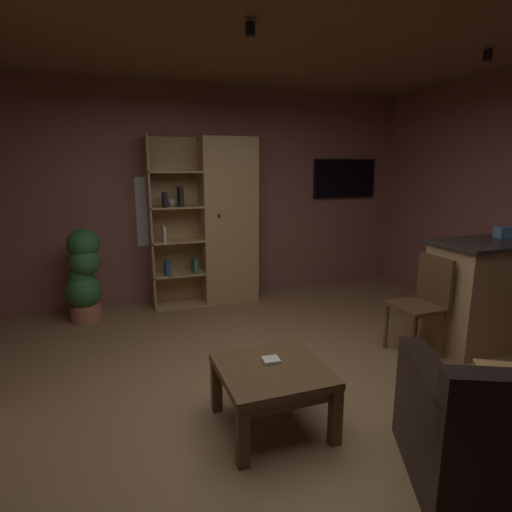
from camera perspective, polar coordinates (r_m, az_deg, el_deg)
name	(u,v)px	position (r m, az deg, el deg)	size (l,w,h in m)	color
floor	(274,406)	(3.26, 2.51, -20.00)	(5.96, 5.50, 0.02)	olive
wall_back	(194,196)	(5.44, -8.53, 8.23)	(6.08, 0.06, 2.71)	#8E544C
window_pane_back	(165,211)	(5.37, -12.47, 6.04)	(0.70, 0.01, 0.86)	white
bookshelf_cabinet	(221,222)	(5.28, -4.80, 4.64)	(1.33, 0.41, 2.08)	tan
kitchen_bar_counter	(501,291)	(4.74, 30.68, -4.22)	(1.46, 0.64, 1.04)	tan
tissue_box	(503,232)	(4.73, 30.88, 2.82)	(0.12, 0.12, 0.11)	#598CBF
coffee_table	(272,378)	(2.87, 2.24, -16.52)	(0.69, 0.69, 0.43)	brown
table_book_0	(271,360)	(2.89, 2.08, -14.16)	(0.11, 0.10, 0.02)	beige
dining_chair	(424,299)	(4.16, 22.19, -5.45)	(0.43, 0.43, 0.92)	brown
potted_floor_plant	(84,275)	(5.02, -22.66, -2.48)	(0.41, 0.39, 1.06)	#B77051
wall_mounted_tv	(344,179)	(6.18, 12.10, 10.39)	(0.97, 0.06, 0.55)	black
track_light_spot_1	(250,30)	(3.20, -0.80, 28.75)	(0.07, 0.07, 0.09)	black
track_light_spot_2	(488,55)	(4.31, 29.31, 22.99)	(0.07, 0.07, 0.09)	black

